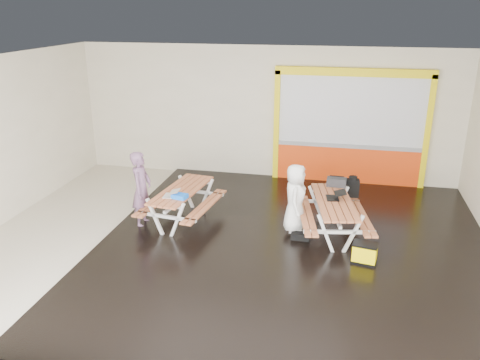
% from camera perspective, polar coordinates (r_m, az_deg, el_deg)
% --- Properties ---
extents(room, '(10.02, 8.02, 3.52)m').
position_cam_1_polar(room, '(9.07, -1.20, 2.55)').
color(room, beige).
rests_on(room, ground).
extents(deck, '(7.50, 7.98, 0.05)m').
position_cam_1_polar(deck, '(9.55, 6.26, -7.87)').
color(deck, black).
rests_on(deck, room).
extents(kiosk, '(3.88, 0.16, 3.00)m').
position_cam_1_polar(kiosk, '(12.71, 12.75, 5.74)').
color(kiosk, '#EB400D').
rests_on(kiosk, room).
extents(picnic_table_left, '(1.54, 2.09, 0.78)m').
position_cam_1_polar(picnic_table_left, '(10.40, -6.86, -2.02)').
color(picnic_table_left, '#B8663D').
rests_on(picnic_table_left, deck).
extents(picnic_table_right, '(1.68, 2.18, 0.79)m').
position_cam_1_polar(picnic_table_right, '(9.90, 10.95, -3.37)').
color(picnic_table_right, '#B8663D').
rests_on(picnic_table_right, deck).
extents(person_left, '(0.41, 0.61, 1.64)m').
position_cam_1_polar(person_left, '(10.35, -11.49, -1.09)').
color(person_left, '#6F4D6C').
rests_on(person_left, deck).
extents(person_right, '(0.47, 0.70, 1.40)m').
position_cam_1_polar(person_right, '(9.74, 6.51, -2.12)').
color(person_right, white).
rests_on(person_right, deck).
extents(laptop_left, '(0.34, 0.31, 0.14)m').
position_cam_1_polar(laptop_left, '(9.98, -8.11, -1.65)').
color(laptop_left, silver).
rests_on(laptop_left, picnic_table_left).
extents(laptop_right, '(0.42, 0.38, 0.16)m').
position_cam_1_polar(laptop_right, '(9.91, 11.14, -1.87)').
color(laptop_right, black).
rests_on(laptop_right, picnic_table_right).
extents(blue_pouch, '(0.33, 0.26, 0.09)m').
position_cam_1_polar(blue_pouch, '(9.85, -7.09, -1.90)').
color(blue_pouch, blue).
rests_on(blue_pouch, picnic_table_left).
extents(toolbox, '(0.42, 0.22, 0.24)m').
position_cam_1_polar(toolbox, '(10.58, 11.28, -0.23)').
color(toolbox, black).
rests_on(toolbox, picnic_table_right).
extents(backpack, '(0.30, 0.21, 0.47)m').
position_cam_1_polar(backpack, '(10.84, 13.07, -0.78)').
color(backpack, black).
rests_on(backpack, picnic_table_right).
extents(dark_case, '(0.36, 0.27, 0.14)m').
position_cam_1_polar(dark_case, '(9.83, 7.11, -6.45)').
color(dark_case, black).
rests_on(dark_case, deck).
extents(fluke_bag, '(0.48, 0.36, 0.38)m').
position_cam_1_polar(fluke_bag, '(9.13, 14.42, -8.35)').
color(fluke_bag, black).
rests_on(fluke_bag, deck).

